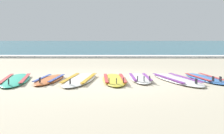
# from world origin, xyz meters

# --- Properties ---
(ground_plane) EXTENTS (80.00, 80.00, 0.00)m
(ground_plane) POSITION_xyz_m (0.00, 0.00, 0.00)
(ground_plane) COLOR #C1B599
(sea) EXTENTS (80.00, 60.00, 0.10)m
(sea) POSITION_xyz_m (0.00, 37.63, 0.05)
(sea) COLOR #23667A
(sea) RESTS_ON ground
(wave_foam_strip) EXTENTS (80.00, 0.93, 0.11)m
(wave_foam_strip) POSITION_xyz_m (0.00, 8.10, 0.06)
(wave_foam_strip) COLOR white
(wave_foam_strip) RESTS_ON ground
(surfboard_0) EXTENTS (0.98, 2.47, 0.18)m
(surfboard_0) POSITION_xyz_m (-2.23, -0.15, 0.04)
(surfboard_0) COLOR #2DB793
(surfboard_0) RESTS_ON ground
(surfboard_1) EXTENTS (0.61, 1.95, 0.18)m
(surfboard_1) POSITION_xyz_m (-1.45, -0.09, 0.04)
(surfboard_1) COLOR orange
(surfboard_1) RESTS_ON ground
(surfboard_2) EXTENTS (0.85, 2.57, 0.18)m
(surfboard_2) POSITION_xyz_m (-0.74, -0.07, 0.04)
(surfboard_2) COLOR white
(surfboard_2) RESTS_ON ground
(surfboard_3) EXTENTS (0.67, 2.23, 0.18)m
(surfboard_3) POSITION_xyz_m (0.09, -0.08, 0.04)
(surfboard_3) COLOR yellow
(surfboard_3) RESTS_ON ground
(surfboard_4) EXTENTS (0.56, 1.97, 0.18)m
(surfboard_4) POSITION_xyz_m (0.71, 0.14, 0.04)
(surfboard_4) COLOR silver
(surfboard_4) RESTS_ON ground
(surfboard_5) EXTENTS (1.19, 2.55, 0.18)m
(surfboard_5) POSITION_xyz_m (1.56, -0.04, 0.04)
(surfboard_5) COLOR white
(surfboard_5) RESTS_ON ground
(surfboard_6) EXTENTS (0.81, 2.11, 0.18)m
(surfboard_6) POSITION_xyz_m (2.28, 0.14, 0.04)
(surfboard_6) COLOR #3875CC
(surfboard_6) RESTS_ON ground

